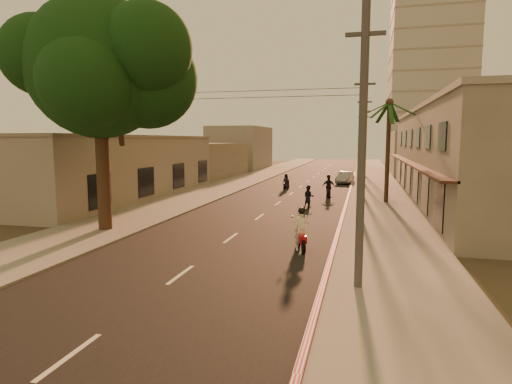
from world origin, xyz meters
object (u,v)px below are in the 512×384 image
Objects in this scene: palm_tree at (389,108)px; parked_car at (345,178)px; broadleaf_tree at (107,68)px; scooter_far_a at (286,182)px; scooter_mid_a at (309,197)px; scooter_mid_b at (328,187)px; scooter_red at (301,231)px.

palm_tree is 16.43m from parked_car.
scooter_far_a is (5.60, 21.01, -7.76)m from broadleaf_tree.
scooter_mid_a is at bearing -62.29° from scooter_far_a.
palm_tree reaches higher than scooter_mid_b.
broadleaf_tree is 23.09m from scooter_far_a.
scooter_red is 23.11m from scooter_far_a.
palm_tree is 4.28× the size of scooter_red.
palm_tree reaches higher than parked_car.
scooter_mid_b is at bearing -38.13° from scooter_far_a.
scooter_mid_b reaches higher than parked_car.
scooter_red is at bearing -68.92° from scooter_far_a.
scooter_far_a reaches higher than parked_car.
scooter_mid_a is at bearing 48.79° from broadleaf_tree.
scooter_red is at bearing -82.36° from parked_car.
palm_tree reaches higher than scooter_far_a.
scooter_mid_b is 12.37m from parked_car.
scooter_mid_b is at bearing 73.66° from scooter_mid_a.
scooter_mid_b is (10.06, 16.15, -7.60)m from broadleaf_tree.
palm_tree is at bearing -29.14° from scooter_far_a.
scooter_mid_a is 0.85× the size of scooter_mid_b.
palm_tree is at bearing 43.48° from broadleaf_tree.
scooter_mid_b reaches higher than scooter_far_a.
broadleaf_tree reaches higher than scooter_far_a.
scooter_far_a is at bearing 125.58° from scooter_mid_b.
scooter_far_a is 9.16m from parked_car.
palm_tree is 4.17× the size of scooter_mid_b.
palm_tree is 5.14× the size of scooter_far_a.
palm_tree is 17.24m from scooter_red.
broadleaf_tree is 31.49m from parked_car.
scooter_far_a is at bearing 101.37° from scooter_mid_a.
scooter_far_a is 0.39× the size of parked_car.
palm_tree is 1.99× the size of parked_car.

